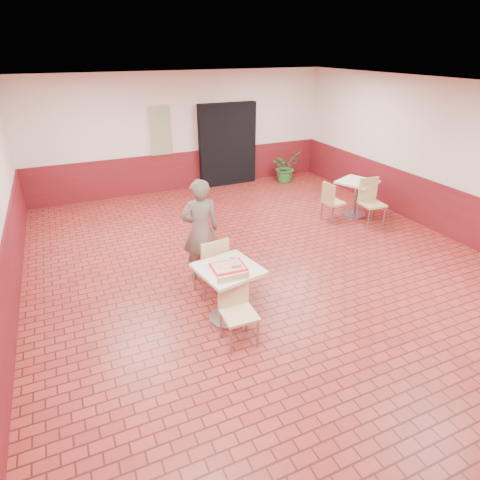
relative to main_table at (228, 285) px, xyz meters
name	(u,v)px	position (x,y,z in m)	size (l,w,h in m)	color
room_shell	(276,190)	(1.19, 0.88, 0.94)	(8.01, 10.01, 3.01)	maroon
wainscot_band	(273,247)	(1.19, 0.88, -0.06)	(8.00, 10.00, 1.00)	maroon
corridor_doorway	(228,145)	(2.39, 5.76, 0.54)	(1.60, 0.22, 2.20)	black
promo_poster	(160,131)	(0.59, 5.82, 1.04)	(0.50, 0.03, 1.20)	gray
main_table	(228,285)	(0.00, 0.00, 0.00)	(0.79, 0.79, 0.83)	beige
chair_main_front	(237,306)	(-0.08, -0.46, -0.04)	(0.44, 0.44, 0.93)	#D1B57D
chair_main_back	(212,264)	(0.01, 0.67, -0.01)	(0.50, 0.50, 0.98)	tan
customer	(200,230)	(0.04, 1.26, 0.30)	(0.63, 0.41, 1.72)	#64564D
serving_tray	(228,267)	(0.00, 0.00, 0.29)	(0.46, 0.36, 0.03)	red
ring_donut	(220,265)	(-0.11, 0.04, 0.31)	(0.09, 0.09, 0.03)	#F6D559
long_john_donut	(236,266)	(0.09, -0.07, 0.32)	(0.14, 0.08, 0.04)	#C46939
paper_cup	(232,258)	(0.11, 0.12, 0.34)	(0.07, 0.07, 0.09)	white
second_table	(356,192)	(4.15, 2.44, -0.02)	(0.77, 0.77, 0.81)	beige
chair_second_left	(331,200)	(3.45, 2.38, -0.07)	(0.43, 0.43, 0.88)	tan
chair_second_front	(370,199)	(4.11, 1.91, 0.00)	(0.50, 0.50, 1.01)	tan
potted_plant	(285,167)	(3.96, 5.28, -0.13)	(0.78, 0.68, 0.87)	#2C6D2B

